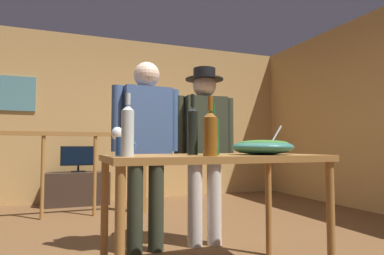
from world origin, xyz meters
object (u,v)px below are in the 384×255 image
object	(u,v)px
framed_picture	(15,93)
salad_bowl	(262,146)
wine_bottle_green	(213,134)
tv_console	(78,188)
wine_glass	(117,135)
wine_bottle_clear	(128,130)
mug_blue	(123,147)
wine_bottle_dark	(193,130)
person_standing_right	(205,140)
stair_railing	(60,161)
serving_table	(213,168)
wine_bottle_amber	(210,132)
flat_screen_tv	(79,157)
person_standing_left	(146,139)

from	to	relation	value
framed_picture	salad_bowl	size ratio (longest dim) A/B	1.40
wine_bottle_green	tv_console	bearing A→B (deg)	101.37
salad_bowl	wine_glass	world-z (taller)	salad_bowl
wine_bottle_clear	mug_blue	distance (m)	0.15
framed_picture	wine_bottle_dark	bearing A→B (deg)	-67.46
person_standing_right	salad_bowl	bearing A→B (deg)	95.79
stair_railing	serving_table	bearing A→B (deg)	-68.24
wine_glass	wine_bottle_clear	distance (m)	0.44
wine_bottle_green	wine_bottle_clear	bearing A→B (deg)	-168.66
framed_picture	wine_bottle_dark	size ratio (longest dim) A/B	1.43
tv_console	wine_bottle_amber	xyz separation A→B (m)	(0.56, -3.58, 0.70)
salad_bowl	wine_bottle_amber	xyz separation A→B (m)	(-0.45, -0.18, 0.08)
flat_screen_tv	wine_bottle_amber	xyz separation A→B (m)	(0.56, -3.54, 0.23)
serving_table	wine_bottle_green	world-z (taller)	wine_bottle_green
flat_screen_tv	salad_bowl	world-z (taller)	salad_bowl
serving_table	wine_bottle_dark	xyz separation A→B (m)	(-0.14, 0.01, 0.25)
mug_blue	person_standing_left	xyz separation A→B (m)	(0.32, 0.83, 0.06)
wine_bottle_clear	person_standing_right	size ratio (longest dim) A/B	0.21
salad_bowl	person_standing_right	xyz separation A→B (m)	(-0.03, 0.88, 0.05)
serving_table	wine_bottle_green	distance (m)	0.24
flat_screen_tv	wine_bottle_green	bearing A→B (deg)	-78.52
wine_bottle_green	wine_bottle_amber	bearing A→B (deg)	-118.17
tv_console	wine_bottle_clear	xyz separation A→B (m)	(0.13, -3.47, 0.71)
flat_screen_tv	salad_bowl	size ratio (longest dim) A/B	1.28
wine_bottle_amber	wine_bottle_dark	bearing A→B (deg)	87.46
tv_console	wine_bottle_green	world-z (taller)	wine_bottle_green
wine_bottle_dark	mug_blue	distance (m)	0.47
serving_table	person_standing_right	distance (m)	0.83
wine_bottle_green	wine_bottle_amber	size ratio (longest dim) A/B	0.99
wine_bottle_dark	wine_glass	bearing A→B (deg)	150.91
tv_console	wine_bottle_clear	world-z (taller)	wine_bottle_clear
wine_glass	person_standing_left	bearing A→B (deg)	58.78
wine_bottle_clear	person_standing_left	xyz separation A→B (m)	(0.32, 0.96, -0.03)
salad_bowl	wine_bottle_clear	bearing A→B (deg)	-175.09
wine_bottle_dark	person_standing_right	bearing A→B (deg)	61.87
flat_screen_tv	wine_bottle_clear	xyz separation A→B (m)	(0.13, -3.44, 0.24)
mug_blue	person_standing_right	xyz separation A→B (m)	(0.85, 0.83, 0.05)
tv_console	salad_bowl	xyz separation A→B (m)	(1.01, -3.40, 0.62)
person_standing_right	mug_blue	bearing A→B (deg)	48.03
framed_picture	mug_blue	xyz separation A→B (m)	(1.03, -3.64, -0.79)
salad_bowl	wine_bottle_dark	bearing A→B (deg)	163.95
tv_console	wine_bottle_green	distance (m)	3.50
wine_bottle_dark	person_standing_right	distance (m)	0.86
stair_railing	person_standing_right	distance (m)	2.04
wine_bottle_clear	wine_bottle_amber	distance (m)	0.44
wine_bottle_clear	wine_bottle_green	distance (m)	0.56
serving_table	wine_bottle_amber	world-z (taller)	wine_bottle_amber
wine_glass	wine_bottle_amber	xyz separation A→B (m)	(0.42, -0.55, 0.00)
tv_console	wine_bottle_amber	size ratio (longest dim) A/B	2.73
framed_picture	tv_console	distance (m)	1.71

